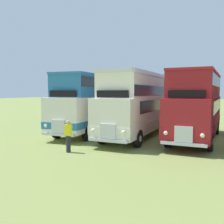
{
  "coord_description": "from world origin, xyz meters",
  "views": [
    {
      "loc": [
        -0.3,
        -18.14,
        3.23
      ],
      "look_at": [
        -8.38,
        0.43,
        1.62
      ],
      "focal_mm": 41.31,
      "sensor_mm": 36.0,
      "label": 1
    }
  ],
  "objects": [
    {
      "name": "bus_second_in_row",
      "position": [
        -5.89,
        -0.22,
        2.36
      ],
      "size": [
        2.73,
        10.77,
        4.52
      ],
      "color": "silver",
      "rests_on": "ground"
    },
    {
      "name": "bus_third_in_row",
      "position": [
        -1.96,
        -0.03,
        2.47
      ],
      "size": [
        2.82,
        9.88,
        4.49
      ],
      "color": "maroon",
      "rests_on": "ground"
    },
    {
      "name": "marshal_person",
      "position": [
        -7.83,
        -6.67,
        0.89
      ],
      "size": [
        0.36,
        0.24,
        1.73
      ],
      "color": "#23232D",
      "rests_on": "ground"
    },
    {
      "name": "bus_first_in_row",
      "position": [
        -9.83,
        -0.05,
        2.47
      ],
      "size": [
        3.01,
        10.04,
        4.49
      ],
      "color": "silver",
      "rests_on": "ground"
    }
  ]
}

